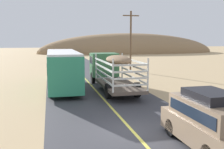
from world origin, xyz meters
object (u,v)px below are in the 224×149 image
at_px(bus, 63,69).
at_px(power_pole_mid, 131,39).
at_px(livestock_truck, 109,67).
at_px(car_far, 56,59).
at_px(suv_near, 209,120).

relative_size(bus, power_pole_mid, 1.27).
bearing_deg(livestock_truck, bus, 176.68).
height_order(livestock_truck, car_far, livestock_truck).
relative_size(bus, car_far, 2.27).
bearing_deg(bus, power_pole_mid, 47.87).
bearing_deg(livestock_truck, power_pole_mid, 63.22).
height_order(bus, power_pole_mid, power_pole_mid).
distance_m(livestock_truck, power_pole_mid, 12.17).
xyz_separation_m(livestock_truck, bus, (-4.04, 0.23, -0.04)).
height_order(suv_near, car_far, suv_near).
relative_size(car_far, power_pole_mid, 0.56).
xyz_separation_m(livestock_truck, power_pole_mid, (5.37, 10.65, 2.43)).
relative_size(livestock_truck, car_far, 2.20).
distance_m(car_far, power_pole_mid, 17.85).
height_order(suv_near, power_pole_mid, power_pole_mid).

